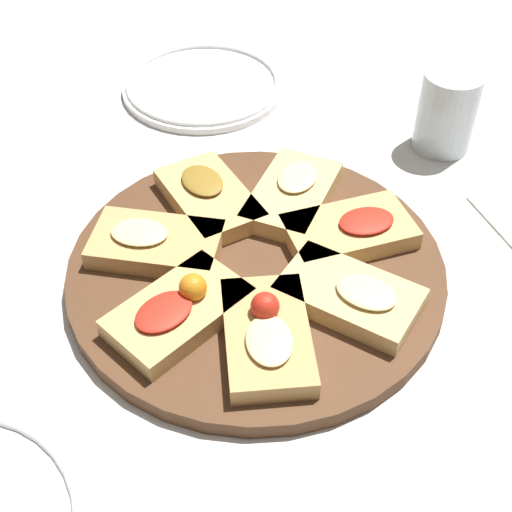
# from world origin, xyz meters

# --- Properties ---
(ground_plane) EXTENTS (3.00, 3.00, 0.00)m
(ground_plane) POSITION_xyz_m (0.00, 0.00, 0.00)
(ground_plane) COLOR silver
(serving_board) EXTENTS (0.40, 0.40, 0.02)m
(serving_board) POSITION_xyz_m (0.00, 0.00, 0.01)
(serving_board) COLOR #51331E
(serving_board) RESTS_ON ground_plane
(focaccia_slice_0) EXTENTS (0.16, 0.15, 0.03)m
(focaccia_slice_0) POSITION_xyz_m (0.08, -0.08, 0.03)
(focaccia_slice_0) COLOR #DBB775
(focaccia_slice_0) RESTS_ON serving_board
(focaccia_slice_1) EXTENTS (0.15, 0.10, 0.03)m
(focaccia_slice_1) POSITION_xyz_m (0.11, 0.02, 0.03)
(focaccia_slice_1) COLOR tan
(focaccia_slice_1) RESTS_ON serving_board
(focaccia_slice_2) EXTENTS (0.14, 0.16, 0.03)m
(focaccia_slice_2) POSITION_xyz_m (0.06, 0.10, 0.03)
(focaccia_slice_2) COLOR tan
(focaccia_slice_2) RESTS_ON serving_board
(focaccia_slice_3) EXTENTS (0.13, 0.16, 0.04)m
(focaccia_slice_3) POSITION_xyz_m (-0.05, 0.10, 0.03)
(focaccia_slice_3) COLOR tan
(focaccia_slice_3) RESTS_ON serving_board
(focaccia_slice_4) EXTENTS (0.15, 0.11, 0.04)m
(focaccia_slice_4) POSITION_xyz_m (-0.11, 0.03, 0.03)
(focaccia_slice_4) COLOR tan
(focaccia_slice_4) RESTS_ON serving_board
(focaccia_slice_5) EXTENTS (0.16, 0.15, 0.03)m
(focaccia_slice_5) POSITION_xyz_m (-0.09, -0.07, 0.03)
(focaccia_slice_5) COLOR #DBB775
(focaccia_slice_5) RESTS_ON serving_board
(focaccia_slice_6) EXTENTS (0.09, 0.14, 0.03)m
(focaccia_slice_6) POSITION_xyz_m (-0.00, -0.11, 0.03)
(focaccia_slice_6) COLOR tan
(focaccia_slice_6) RESTS_ON serving_board
(plate_right) EXTENTS (0.24, 0.24, 0.02)m
(plate_right) POSITION_xyz_m (0.38, -0.06, 0.01)
(plate_right) COLOR white
(plate_right) RESTS_ON ground_plane
(water_glass) EXTENTS (0.08, 0.08, 0.11)m
(water_glass) POSITION_xyz_m (0.14, -0.31, 0.05)
(water_glass) COLOR silver
(water_glass) RESTS_ON ground_plane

